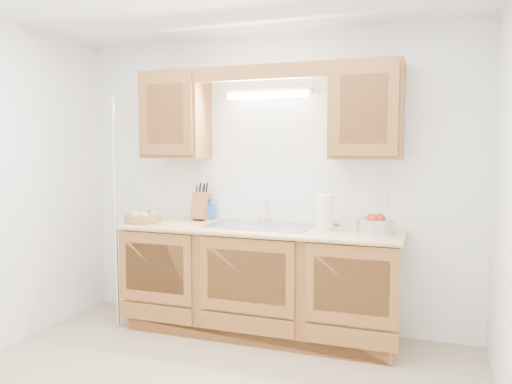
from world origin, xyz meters
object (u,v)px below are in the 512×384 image
at_px(knife_block, 201,206).
at_px(apple_bowl, 375,225).
at_px(paper_towel, 325,212).
at_px(fruit_basket, 143,217).

xyz_separation_m(knife_block, apple_bowl, (1.54, -0.18, -0.06)).
height_order(paper_towel, apple_bowl, paper_towel).
distance_m(fruit_basket, knife_block, 0.51).
bearing_deg(apple_bowl, paper_towel, 174.70).
height_order(fruit_basket, apple_bowl, apple_bowl).
xyz_separation_m(fruit_basket, apple_bowl, (1.96, 0.10, 0.02)).
bearing_deg(knife_block, paper_towel, -7.38).
xyz_separation_m(fruit_basket, knife_block, (0.42, 0.28, 0.08)).
height_order(fruit_basket, paper_towel, paper_towel).
height_order(knife_block, paper_towel, knife_block).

